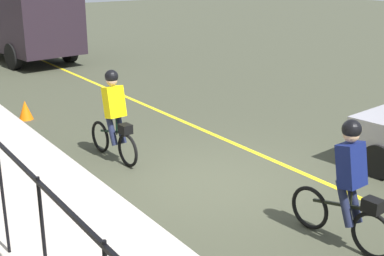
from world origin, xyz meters
TOP-DOWN VIEW (x-y plane):
  - ground_plane at (0.00, 0.00)m, footprint 80.00×80.00m
  - lane_line_centre at (0.00, -1.60)m, footprint 36.00×0.12m
  - sidewalk at (0.00, 3.40)m, footprint 40.00×3.20m
  - cyclist_lead at (2.03, 0.95)m, footprint 1.71×0.38m
  - cyclist_follow at (-2.72, -0.17)m, footprint 1.71×0.38m
  - box_truck_background at (14.24, -1.06)m, footprint 6.92×3.12m
  - traffic_cone_near at (5.83, 1.53)m, footprint 0.36×0.36m

SIDE VIEW (x-z plane):
  - ground_plane at x=0.00m, z-range 0.00..0.00m
  - lane_line_centre at x=0.00m, z-range 0.00..0.01m
  - sidewalk at x=0.00m, z-range 0.00..0.15m
  - traffic_cone_near at x=5.83m, z-range 0.00..0.48m
  - cyclist_lead at x=2.03m, z-range 0.00..1.82m
  - cyclist_follow at x=-2.72m, z-range 0.00..1.82m
  - box_truck_background at x=14.24m, z-range 0.16..2.94m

